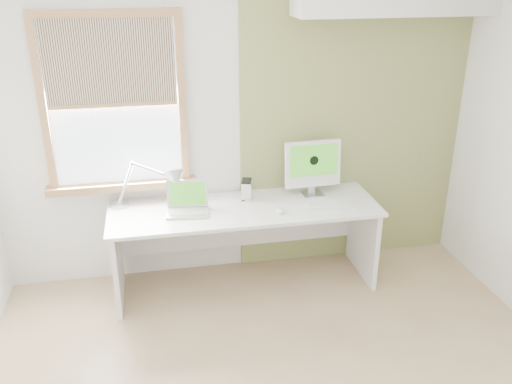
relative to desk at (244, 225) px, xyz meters
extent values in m
cube|color=white|center=(0.03, 0.32, 0.77)|extent=(4.00, 0.02, 2.60)
cube|color=olive|center=(1.03, 0.30, 0.77)|extent=(2.00, 0.02, 2.60)
cube|color=#996B3F|center=(-1.50, 0.28, 1.02)|extent=(0.06, 0.06, 1.42)
cube|color=#996B3F|center=(-0.44, 0.28, 1.02)|extent=(0.06, 0.06, 1.42)
cube|color=#996B3F|center=(-0.97, 0.28, 1.70)|extent=(1.00, 0.06, 0.06)
cube|color=#996B3F|center=(-0.97, 0.26, 0.34)|extent=(1.20, 0.14, 0.06)
cube|color=#D1E2F9|center=(-0.97, 0.30, 1.02)|extent=(1.00, 0.01, 1.30)
cube|color=beige|center=(-0.97, 0.25, 1.34)|extent=(0.98, 0.02, 0.65)
cube|color=#996B3F|center=(-0.97, 0.25, 1.02)|extent=(0.98, 0.03, 0.03)
cube|color=white|center=(0.00, -0.06, 0.18)|extent=(2.20, 0.70, 0.03)
cube|color=white|center=(-1.05, -0.06, -0.18)|extent=(0.04, 0.64, 0.70)
cube|color=white|center=(1.05, -0.06, -0.18)|extent=(0.04, 0.64, 0.70)
cube|color=white|center=(0.00, 0.26, -0.08)|extent=(2.08, 0.02, 0.48)
cylinder|color=silver|center=(-1.00, 0.17, 0.21)|extent=(0.18, 0.18, 0.02)
sphere|color=silver|center=(-1.00, 0.17, 0.22)|extent=(0.05, 0.05, 0.05)
cylinder|color=silver|center=(-0.94, 0.17, 0.39)|extent=(0.16, 0.04, 0.34)
sphere|color=silver|center=(-0.87, 0.16, 0.56)|extent=(0.05, 0.05, 0.04)
cylinder|color=silver|center=(-0.72, 0.12, 0.50)|extent=(0.31, 0.10, 0.13)
sphere|color=silver|center=(-0.57, 0.09, 0.45)|extent=(0.04, 0.04, 0.04)
cone|color=silver|center=(-0.54, 0.09, 0.42)|extent=(0.23, 0.26, 0.21)
cube|color=silver|center=(-0.47, -0.09, 0.20)|extent=(0.35, 0.27, 0.02)
cube|color=#B2B5B7|center=(-0.47, -0.09, 0.21)|extent=(0.29, 0.17, 0.00)
cube|color=silver|center=(-0.45, 0.03, 0.32)|extent=(0.34, 0.11, 0.22)
cube|color=#3B8F21|center=(-0.45, 0.02, 0.32)|extent=(0.29, 0.08, 0.17)
cylinder|color=silver|center=(0.05, 0.06, 0.20)|extent=(0.08, 0.08, 0.02)
cube|color=silver|center=(0.05, 0.06, 0.27)|extent=(0.05, 0.02, 0.11)
cube|color=#194C99|center=(0.05, 0.06, 0.27)|extent=(0.04, 0.01, 0.08)
cube|color=silver|center=(0.05, 0.11, 0.28)|extent=(0.11, 0.14, 0.17)
cube|color=black|center=(0.05, 0.11, 0.36)|extent=(0.11, 0.14, 0.01)
cube|color=black|center=(0.05, 0.11, 0.20)|extent=(0.11, 0.14, 0.01)
cube|color=silver|center=(0.62, 0.09, 0.20)|extent=(0.18, 0.17, 0.01)
cube|color=silver|center=(0.62, 0.11, 0.28)|extent=(0.06, 0.02, 0.16)
cube|color=white|center=(0.62, 0.11, 0.47)|extent=(0.48, 0.11, 0.39)
cube|color=#3B8F21|center=(0.62, 0.08, 0.51)|extent=(0.42, 0.05, 0.26)
cylinder|color=black|center=(0.62, 0.07, 0.51)|extent=(0.08, 0.01, 0.08)
cube|color=white|center=(0.70, -0.18, 0.20)|extent=(0.42, 0.15, 0.02)
cube|color=white|center=(0.70, -0.18, 0.21)|extent=(0.39, 0.12, 0.00)
ellipsoid|color=white|center=(0.26, -0.21, 0.21)|extent=(0.07, 0.11, 0.03)
camera|label=1|loc=(-0.70, -4.06, 2.05)|focal=38.42mm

